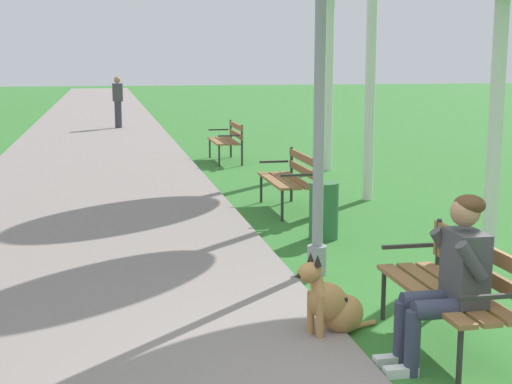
# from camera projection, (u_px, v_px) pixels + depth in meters

# --- Properties ---
(paved_path) EXTENTS (4.15, 60.00, 0.04)m
(paved_path) POSITION_uv_depth(u_px,v_px,m) (97.00, 119.00, 27.46)
(paved_path) COLOR gray
(paved_path) RESTS_ON ground
(park_bench_near) EXTENTS (0.55, 1.50, 0.85)m
(park_bench_near) POSITION_uv_depth(u_px,v_px,m) (455.00, 283.00, 5.59)
(park_bench_near) COLOR olive
(park_bench_near) RESTS_ON ground
(park_bench_mid) EXTENTS (0.55, 1.50, 0.85)m
(park_bench_mid) POSITION_uv_depth(u_px,v_px,m) (291.00, 176.00, 10.75)
(park_bench_mid) COLOR olive
(park_bench_mid) RESTS_ON ground
(park_bench_far) EXTENTS (0.55, 1.50, 0.85)m
(park_bench_far) POSITION_uv_depth(u_px,v_px,m) (228.00, 138.00, 15.95)
(park_bench_far) COLOR olive
(park_bench_far) RESTS_ON ground
(person_seated_on_near_bench) EXTENTS (0.74, 0.49, 1.25)m
(person_seated_on_near_bench) POSITION_uv_depth(u_px,v_px,m) (450.00, 275.00, 5.21)
(person_seated_on_near_bench) COLOR #33384C
(person_seated_on_near_bench) RESTS_ON ground
(dog_shepherd) EXTENTS (0.80, 0.45, 0.71)m
(dog_shepherd) POSITION_uv_depth(u_px,v_px,m) (333.00, 304.00, 5.88)
(dog_shepherd) COLOR #B27F47
(dog_shepherd) RESTS_ON ground
(lamp_post_near) EXTENTS (0.24, 0.24, 4.46)m
(lamp_post_near) POSITION_uv_depth(u_px,v_px,m) (320.00, 46.00, 7.21)
(lamp_post_near) COLOR gray
(lamp_post_near) RESTS_ON ground
(litter_bin) EXTENTS (0.36, 0.36, 0.70)m
(litter_bin) POSITION_uv_depth(u_px,v_px,m) (324.00, 211.00, 9.07)
(litter_bin) COLOR #2D6638
(litter_bin) RESTS_ON ground
(pedestrian_distant) EXTENTS (0.32, 0.22, 1.65)m
(pedestrian_distant) POSITION_uv_depth(u_px,v_px,m) (118.00, 102.00, 23.43)
(pedestrian_distant) COLOR #383842
(pedestrian_distant) RESTS_ON ground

